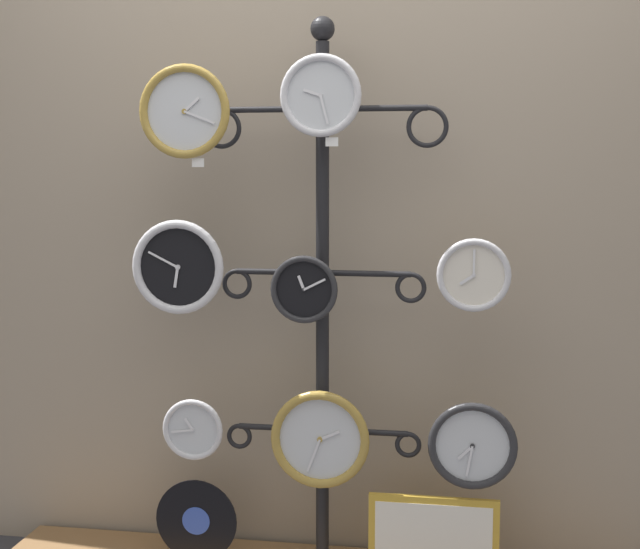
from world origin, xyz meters
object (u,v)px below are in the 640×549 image
at_px(clock_bottom_left, 193,429).
at_px(vinyl_record, 196,521).
at_px(clock_middle_center, 304,289).
at_px(clock_bottom_right, 472,446).
at_px(clock_bottom_center, 320,439).
at_px(clock_top_left, 185,111).
at_px(display_stand, 322,390).
at_px(clock_middle_right, 474,275).
at_px(picture_frame, 433,539).
at_px(clock_top_center, 321,96).
at_px(clock_middle_left, 178,267).

distance_m(clock_bottom_left, vinyl_record, 0.32).
bearing_deg(clock_middle_center, clock_bottom_left, 177.49).
bearing_deg(clock_bottom_right, clock_bottom_center, 179.24).
bearing_deg(clock_top_left, clock_bottom_right, 0.51).
bearing_deg(display_stand, clock_bottom_right, -11.71).
xyz_separation_m(clock_middle_right, clock_bottom_center, (-0.48, -0.02, -0.55)).
distance_m(clock_middle_center, picture_frame, 0.91).
xyz_separation_m(clock_top_left, clock_top_center, (0.44, 0.01, 0.05)).
height_order(clock_top_left, clock_middle_right, clock_top_left).
bearing_deg(clock_bottom_right, vinyl_record, 178.31).
bearing_deg(clock_middle_right, clock_top_left, -177.74).
xyz_separation_m(clock_top_center, clock_bottom_right, (0.49, -0.01, -1.10)).
bearing_deg(vinyl_record, clock_middle_center, -2.07).
bearing_deg(vinyl_record, display_stand, 10.20).
relative_size(clock_bottom_right, picture_frame, 0.67).
height_order(clock_top_center, clock_bottom_center, clock_top_center).
height_order(clock_top_left, clock_bottom_left, clock_top_left).
height_order(clock_top_left, clock_middle_left, clock_top_left).
distance_m(display_stand, clock_bottom_center, 0.17).
bearing_deg(picture_frame, clock_bottom_center, 179.85).
bearing_deg(picture_frame, clock_middle_left, 179.69).
height_order(clock_top_center, clock_middle_center, clock_top_center).
xyz_separation_m(clock_top_left, clock_middle_center, (0.38, 0.02, -0.57)).
relative_size(clock_middle_center, clock_bottom_center, 0.67).
bearing_deg(clock_bottom_center, clock_top_center, 3.94).
xyz_separation_m(display_stand, picture_frame, (0.38, -0.10, -0.45)).
bearing_deg(picture_frame, clock_top_center, 179.83).
xyz_separation_m(clock_top_center, vinyl_record, (-0.43, 0.02, -1.42)).
bearing_deg(clock_top_left, picture_frame, 0.98).
relative_size(clock_bottom_center, clock_bottom_right, 1.16).
relative_size(clock_bottom_right, vinyl_record, 0.99).
bearing_deg(clock_middle_left, clock_bottom_center, -0.43).
bearing_deg(clock_middle_right, display_stand, 171.31).
height_order(clock_middle_left, clock_middle_right, clock_middle_left).
distance_m(clock_top_left, clock_bottom_center, 1.15).
relative_size(clock_top_left, clock_middle_right, 1.30).
bearing_deg(clock_top_center, vinyl_record, 177.29).
distance_m(clock_top_left, clock_top_center, 0.44).
xyz_separation_m(clock_bottom_right, vinyl_record, (-0.92, 0.03, -0.32)).
relative_size(clock_middle_center, vinyl_record, 0.77).
bearing_deg(picture_frame, clock_top_left, -179.02).
height_order(clock_top_center, vinyl_record, clock_top_center).
relative_size(display_stand, clock_middle_center, 8.53).
distance_m(clock_middle_left, vinyl_record, 0.87).
height_order(clock_middle_center, clock_bottom_left, clock_middle_center).
relative_size(display_stand, clock_middle_right, 8.12).
distance_m(clock_top_left, picture_frame, 1.59).
distance_m(clock_bottom_center, clock_bottom_right, 0.49).
xyz_separation_m(clock_middle_center, picture_frame, (0.42, -0.01, -0.81)).
bearing_deg(vinyl_record, picture_frame, -1.54).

